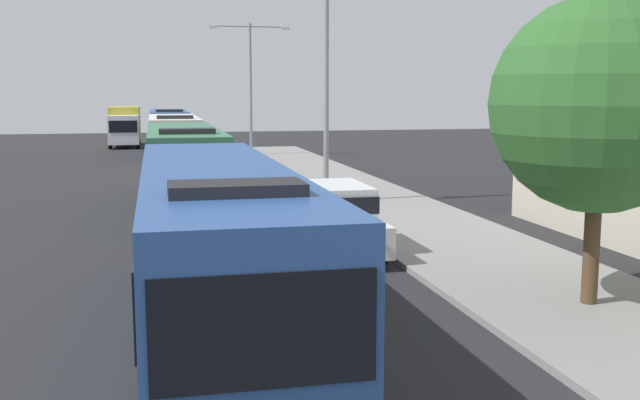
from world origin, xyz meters
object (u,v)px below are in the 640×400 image
object	(u,v)px
bus_lead	(216,242)
streetlamp_far	(250,76)
white_suv	(336,216)
bus_second_in_line	(184,166)
streetlamp_mid	(326,63)
bus_middle	(174,142)
box_truck_oncoming	(125,125)
roadside_tree	(599,105)
bus_fourth_in_line	(169,130)

from	to	relation	value
bus_lead	streetlamp_far	distance (m)	37.66
white_suv	bus_second_in_line	bearing A→B (deg)	114.92
bus_second_in_line	streetlamp_mid	distance (m)	6.59
bus_second_in_line	bus_middle	xyz separation A→B (m)	(-0.00, 13.23, -0.00)
bus_middle	box_truck_oncoming	bearing A→B (deg)	98.77
bus_second_in_line	roadside_tree	size ratio (longest dim) A/B	1.78
white_suv	streetlamp_far	distance (m)	31.40
bus_fourth_in_line	streetlamp_mid	world-z (taller)	streetlamp_mid
bus_lead	streetlamp_far	bearing A→B (deg)	81.72
streetlamp_mid	streetlamp_far	bearing A→B (deg)	90.00
bus_second_in_line	bus_middle	distance (m)	13.23
bus_middle	streetlamp_mid	bearing A→B (deg)	-66.95
white_suv	streetlamp_mid	distance (m)	9.72
bus_middle	streetlamp_far	world-z (taller)	streetlamp_far
bus_fourth_in_line	roadside_tree	world-z (taller)	roadside_tree
box_truck_oncoming	roadside_tree	world-z (taller)	roadside_tree
bus_middle	bus_lead	bearing A→B (deg)	-90.00
bus_lead	streetlamp_mid	world-z (taller)	streetlamp_mid
streetlamp_mid	roadside_tree	xyz separation A→B (m)	(2.04, -14.71, -1.32)
bus_middle	box_truck_oncoming	xyz separation A→B (m)	(-3.30, 21.40, 0.01)
bus_middle	roadside_tree	world-z (taller)	roadside_tree
bus_second_in_line	bus_fourth_in_line	bearing A→B (deg)	90.00
bus_middle	box_truck_oncoming	world-z (taller)	bus_middle
bus_middle	roadside_tree	size ratio (longest dim) A/B	1.72
bus_middle	streetlamp_far	size ratio (longest dim) A/B	1.21
bus_second_in_line	box_truck_oncoming	xyz separation A→B (m)	(-3.30, 34.64, 0.01)
streetlamp_far	roadside_tree	bearing A→B (deg)	-86.87
bus_lead	bus_fourth_in_line	bearing A→B (deg)	90.00
bus_lead	bus_fourth_in_line	world-z (taller)	same
white_suv	roadside_tree	world-z (taller)	roadside_tree
bus_second_in_line	bus_middle	world-z (taller)	same
bus_lead	bus_fourth_in_line	distance (m)	39.94
bus_lead	box_truck_oncoming	world-z (taller)	bus_lead
bus_second_in_line	streetlamp_far	world-z (taller)	streetlamp_far
bus_middle	box_truck_oncoming	distance (m)	21.66
bus_fourth_in_line	box_truck_oncoming	size ratio (longest dim) A/B	1.47
bus_second_in_line	bus_lead	bearing A→B (deg)	-90.00
box_truck_oncoming	roadside_tree	size ratio (longest dim) A/B	1.18
bus_fourth_in_line	streetlamp_mid	bearing A→B (deg)	-78.01
white_suv	streetlamp_mid	bearing A→B (deg)	78.70
bus_middle	streetlamp_mid	world-z (taller)	streetlamp_mid
bus_lead	streetlamp_mid	size ratio (longest dim) A/B	1.40
streetlamp_mid	roadside_tree	size ratio (longest dim) A/B	1.43
bus_middle	streetlamp_mid	distance (m)	14.29
bus_second_in_line	bus_middle	size ratio (longest dim) A/B	1.04
box_truck_oncoming	white_suv	bearing A→B (deg)	-80.67
bus_middle	bus_fourth_in_line	bearing A→B (deg)	90.00
bus_second_in_line	box_truck_oncoming	distance (m)	34.79
bus_fourth_in_line	streetlamp_far	bearing A→B (deg)	-27.94
bus_fourth_in_line	box_truck_oncoming	distance (m)	9.29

